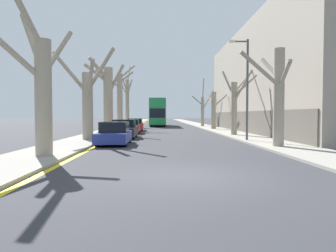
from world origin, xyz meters
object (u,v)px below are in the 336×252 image
Objects in this scene: street_tree_left_3 at (120,98)px; parked_car_0 at (114,134)px; street_tree_right_2 at (214,109)px; street_tree_left_2 at (108,97)px; street_tree_right_1 at (236,103)px; double_decker_bus at (158,111)px; parked_car_3 at (135,125)px; street_tree_left_0 at (42,88)px; lamp_post at (246,84)px; street_tree_left_4 at (127,100)px; parked_car_1 at (124,129)px; street_tree_right_0 at (278,95)px; street_tree_right_3 at (203,109)px; parked_car_2 at (131,127)px; street_tree_left_1 at (88,99)px.

street_tree_left_3 reaches higher than parked_car_0.
street_tree_left_2 is at bearing -145.65° from street_tree_right_2.
street_tree_right_1 is 0.52× the size of double_decker_bus.
parked_car_3 is at bearing 136.42° from street_tree_right_1.
street_tree_right_2 is (11.86, 24.42, -0.43)m from street_tree_left_0.
lamp_post reaches higher than parked_car_3.
street_tree_left_4 is 2.27× the size of parked_car_1.
street_tree_right_3 reaches higher than street_tree_right_0.
street_tree_left_0 is at bearing -90.03° from street_tree_left_2.
parked_car_1 is (0.00, 5.39, 0.03)m from parked_car_0.
street_tree_left_2 is 21.30m from double_decker_bus.
street_tree_left_3 is at bearing -144.57° from street_tree_right_3.
parked_car_2 is at bearing 90.00° from parked_car_0.
double_decker_bus reaches higher than parked_car_3.
double_decker_bus is 2.81× the size of parked_car_3.
street_tree_left_1 is at bearing -104.35° from parked_car_2.
parked_car_2 is (-9.54, 3.89, -2.21)m from street_tree_right_1.
street_tree_left_2 is 0.98× the size of street_tree_right_3.
parked_car_2 is (-9.68, -7.35, -1.92)m from street_tree_right_2.
street_tree_right_0 is 1.18× the size of street_tree_right_2.
street_tree_right_3 reaches higher than double_decker_bus.
street_tree_left_0 reaches higher than street_tree_right_2.
street_tree_left_0 is at bearing -95.60° from parked_car_3.
parked_car_1 is at bearing -66.71° from street_tree_left_2.
street_tree_right_3 is at bearing 35.43° from street_tree_left_3.
lamp_post is at bearing 98.73° from street_tree_right_0.
parked_car_0 is at bearing -109.27° from street_tree_right_3.
parked_car_1 is at bearing -81.16° from street_tree_left_3.
street_tree_left_0 is at bearing -90.05° from street_tree_left_4.
parked_car_0 is at bearing -90.00° from parked_car_3.
street_tree_right_1 is at bearing 48.33° from street_tree_left_0.
parked_car_0 is (2.15, -28.45, -3.51)m from street_tree_left_4.
street_tree_right_2 is at bearing -3.10° from street_tree_left_3.
street_tree_right_3 reaches higher than parked_car_3.
double_decker_bus reaches higher than parked_car_0.
street_tree_right_2 reaches higher than parked_car_1.
street_tree_left_1 is at bearing 131.52° from parked_car_0.
street_tree_left_3 reaches higher than street_tree_right_2.
street_tree_right_0 is (11.58, -12.81, -0.61)m from street_tree_left_2.
street_tree_left_4 is 15.51m from street_tree_right_2.
parked_car_0 is at bearing -83.62° from street_tree_left_3.
street_tree_right_0 is 9.67m from street_tree_right_1.
lamp_post is at bearing -67.80° from street_tree_left_4.
street_tree_right_1 is 0.81× the size of street_tree_right_3.
street_tree_left_4 reaches higher than street_tree_left_0.
parked_car_3 is at bearing 84.40° from street_tree_left_0.
street_tree_right_2 is 0.64× the size of street_tree_right_3.
street_tree_left_2 is 3.72m from parked_car_2.
parked_car_3 is (-0.00, 10.99, -0.02)m from parked_car_1.
street_tree_right_1 is 1.47× the size of parked_car_2.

